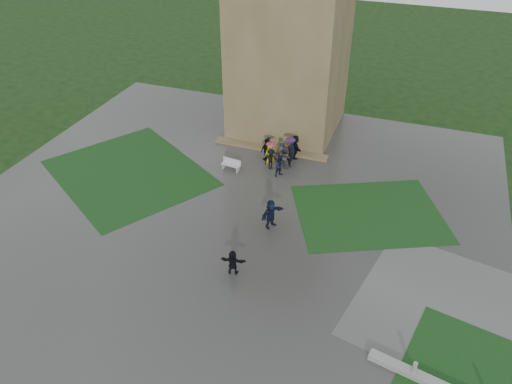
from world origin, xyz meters
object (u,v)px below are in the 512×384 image
(pedestrian_mid, at_px, (271,214))
(bench, at_px, (231,164))
(pedestrian_near, at_px, (233,262))
(tower, at_px, (291,16))

(pedestrian_mid, bearing_deg, bench, 69.26)
(pedestrian_mid, distance_m, pedestrian_near, 4.63)
(tower, relative_size, pedestrian_mid, 9.47)
(bench, height_order, pedestrian_near, pedestrian_near)
(tower, bearing_deg, pedestrian_near, -82.40)
(bench, relative_size, pedestrian_near, 0.98)
(pedestrian_near, bearing_deg, bench, -76.62)
(tower, distance_m, bench, 11.89)
(pedestrian_mid, relative_size, pedestrian_near, 1.27)
(tower, distance_m, pedestrian_near, 19.90)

